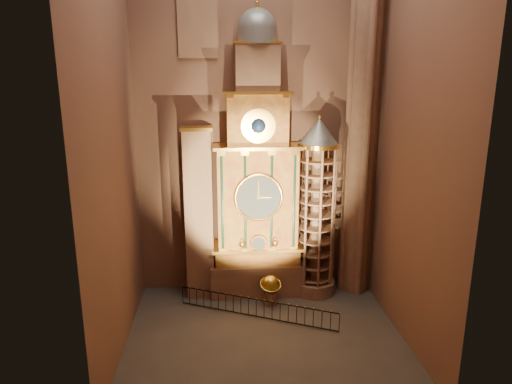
{
  "coord_description": "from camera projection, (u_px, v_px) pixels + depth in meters",
  "views": [
    {
      "loc": [
        -2.12,
        -20.72,
        12.99
      ],
      "look_at": [
        -0.22,
        3.0,
        6.87
      ],
      "focal_mm": 32.0,
      "sensor_mm": 36.0,
      "label": 1
    }
  ],
  "objects": [
    {
      "name": "gothic_pier",
      "position": [
        364.0,
        111.0,
        25.96
      ],
      "size": [
        2.04,
        2.04,
        22.0
      ],
      "color": "#8C634C",
      "rests_on": "floor"
    },
    {
      "name": "stained_glass_window",
      "position": [
        197.0,
        8.0,
        24.76
      ],
      "size": [
        2.2,
        0.14,
        5.2
      ],
      "color": "navy",
      "rests_on": "wall_back"
    },
    {
      "name": "wall_right",
      "position": [
        416.0,
        119.0,
        21.21
      ],
      "size": [
        0.0,
        22.0,
        22.0
      ],
      "primitive_type": "plane",
      "rotation": [
        1.57,
        0.0,
        -1.57
      ],
      "color": "brown",
      "rests_on": "floor"
    },
    {
      "name": "wall_left",
      "position": [
        109.0,
        121.0,
        20.13
      ],
      "size": [
        0.0,
        22.0,
        22.0
      ],
      "primitive_type": "plane",
      "rotation": [
        1.57,
        0.0,
        1.57
      ],
      "color": "brown",
      "rests_on": "floor"
    },
    {
      "name": "wall_back",
      "position": [
        256.0,
        110.0,
        26.46
      ],
      "size": [
        22.0,
        0.0,
        22.0
      ],
      "primitive_type": "plane",
      "rotation": [
        1.57,
        0.0,
        0.0
      ],
      "color": "brown",
      "rests_on": "floor"
    },
    {
      "name": "iron_railing",
      "position": [
        256.0,
        308.0,
        25.0
      ],
      "size": [
        8.32,
        3.83,
        1.08
      ],
      "color": "black",
      "rests_on": "floor"
    },
    {
      "name": "portrait_tower",
      "position": [
        199.0,
        213.0,
        26.67
      ],
      "size": [
        1.8,
        1.6,
        10.2
      ],
      "color": "#8C634C",
      "rests_on": "floor"
    },
    {
      "name": "astronomical_clock",
      "position": [
        257.0,
        187.0,
        26.53
      ],
      "size": [
        5.6,
        2.41,
        16.7
      ],
      "color": "#8C634C",
      "rests_on": "floor"
    },
    {
      "name": "stair_turret",
      "position": [
        316.0,
        210.0,
        26.9
      ],
      "size": [
        2.5,
        2.5,
        10.8
      ],
      "color": "#8C634C",
      "rests_on": "floor"
    },
    {
      "name": "floor",
      "position": [
        265.0,
        336.0,
        23.41
      ],
      "size": [
        14.0,
        14.0,
        0.0
      ],
      "primitive_type": "plane",
      "color": "#383330",
      "rests_on": "ground"
    },
    {
      "name": "celestial_globe",
      "position": [
        271.0,
        287.0,
        26.34
      ],
      "size": [
        1.39,
        1.32,
        1.8
      ],
      "color": "#8C634C",
      "rests_on": "floor"
    }
  ]
}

